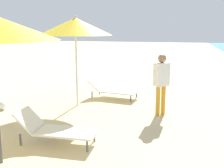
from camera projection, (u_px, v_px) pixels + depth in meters
lounger_second_shoreside at (55, 129)px, 5.20m from camera, size 1.55×0.60×0.63m
umbrella_farthest at (75, 27)px, 7.33m from camera, size 2.00×2.00×2.50m
lounger_farthest_shoreside at (113, 89)px, 8.57m from camera, size 1.61×0.90×0.58m
person_walking_near at (161, 79)px, 6.75m from camera, size 0.41×0.41×1.55m
beach_ball at (2, 105)px, 7.34m from camera, size 0.25×0.25×0.25m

